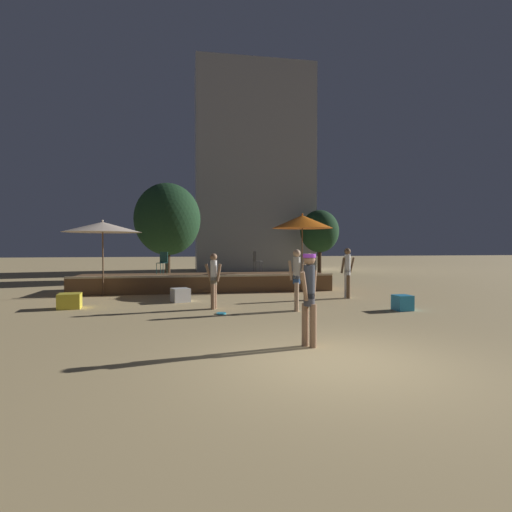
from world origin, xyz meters
name	(u,v)px	position (x,y,z in m)	size (l,w,h in m)	color
ground_plane	(335,362)	(0.00, 0.00, 0.00)	(120.00, 120.00, 0.00)	tan
wooden_deck	(204,282)	(-1.66, 10.90, 0.33)	(10.46, 2.64, 0.73)	brown
patio_umbrella_0	(302,222)	(2.35, 9.88, 2.88)	(2.52, 2.52, 3.23)	brown
patio_umbrella_1	(103,227)	(-5.48, 9.50, 2.58)	(2.83, 2.83, 2.85)	brown
cube_seat_0	(180,295)	(-2.61, 7.45, 0.23)	(0.70, 0.70, 0.46)	white
cube_seat_1	(403,303)	(3.82, 4.56, 0.22)	(0.50, 0.50, 0.44)	#2D9EDB
cube_seat_2	(70,301)	(-5.87, 6.58, 0.23)	(0.71, 0.71, 0.45)	yellow
person_0	(297,277)	(0.74, 5.00, 0.98)	(0.54, 0.30, 1.79)	#2D4C7F
person_1	(214,279)	(-1.60, 5.75, 0.89)	(0.51, 0.28, 1.66)	#997051
person_2	(347,271)	(3.28, 7.35, 0.99)	(0.54, 0.31, 1.80)	white
person_3	(309,294)	(-0.13, 1.01, 0.99)	(0.45, 0.41, 1.75)	#997051
bistro_chair_0	(256,259)	(0.67, 11.40, 1.27)	(0.41, 0.41, 0.90)	#47474C
bistro_chair_1	(163,261)	(-3.36, 10.56, 1.27)	(0.46, 0.46, 0.90)	#1E4C47
frisbee_disc	(221,313)	(-1.46, 4.84, 0.02)	(0.28, 0.28, 0.03)	#33B2D8
background_tree_0	(320,231)	(6.54, 19.93, 2.84)	(2.62, 2.62, 4.29)	#3D2B1C
background_tree_1	(168,219)	(-3.42, 16.19, 3.32)	(3.58, 3.58, 5.29)	#3D2B1C
distant_building	(253,170)	(2.65, 24.08, 7.63)	(8.74, 4.27, 15.27)	gray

